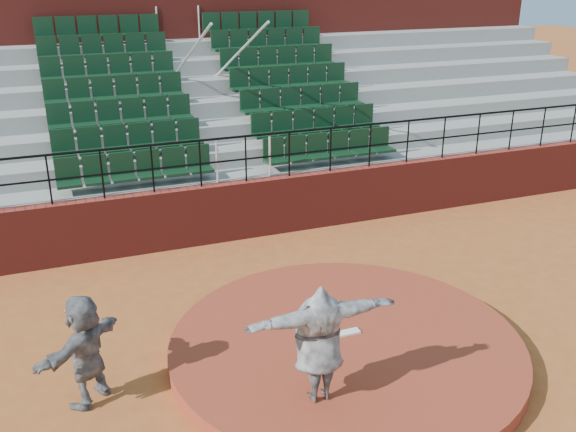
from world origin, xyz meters
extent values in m
plane|color=#AB5626|center=(0.00, 0.00, 0.00)|extent=(90.00, 90.00, 0.00)
cylinder|color=#953721|center=(0.00, 0.00, 0.12)|extent=(5.50, 5.50, 0.25)
cube|color=white|center=(0.00, 0.15, 0.27)|extent=(0.60, 0.15, 0.03)
cube|color=maroon|center=(0.00, 5.00, 0.65)|extent=(24.00, 0.30, 1.30)
cylinder|color=black|center=(0.00, 5.00, 2.30)|extent=(24.00, 0.05, 0.05)
cylinder|color=black|center=(0.00, 5.00, 1.80)|extent=(24.00, 0.04, 0.04)
cylinder|color=black|center=(-4.00, 5.00, 1.80)|extent=(0.04, 0.04, 1.00)
cylinder|color=black|center=(-3.00, 5.00, 1.80)|extent=(0.04, 0.04, 1.00)
cylinder|color=black|center=(-2.00, 5.00, 1.80)|extent=(0.04, 0.04, 1.00)
cylinder|color=black|center=(-1.00, 5.00, 1.80)|extent=(0.04, 0.04, 1.00)
cylinder|color=black|center=(0.00, 5.00, 1.80)|extent=(0.04, 0.04, 1.00)
cylinder|color=black|center=(1.00, 5.00, 1.80)|extent=(0.04, 0.04, 1.00)
cylinder|color=black|center=(2.00, 5.00, 1.80)|extent=(0.04, 0.04, 1.00)
cylinder|color=black|center=(3.00, 5.00, 1.80)|extent=(0.04, 0.04, 1.00)
cylinder|color=black|center=(4.00, 5.00, 1.80)|extent=(0.04, 0.04, 1.00)
cylinder|color=black|center=(5.00, 5.00, 1.80)|extent=(0.04, 0.04, 1.00)
cylinder|color=black|center=(6.00, 5.00, 1.80)|extent=(0.04, 0.04, 1.00)
cylinder|color=black|center=(7.00, 5.00, 1.80)|extent=(0.04, 0.04, 1.00)
cylinder|color=black|center=(8.00, 5.00, 1.80)|extent=(0.04, 0.04, 1.00)
cylinder|color=black|center=(9.00, 5.00, 1.80)|extent=(0.04, 0.04, 1.00)
cube|color=gray|center=(0.00, 5.58, 0.65)|extent=(24.00, 0.85, 1.30)
cube|color=black|center=(-2.25, 5.59, 1.66)|extent=(3.30, 0.48, 0.72)
cube|color=black|center=(2.25, 5.59, 1.66)|extent=(3.30, 0.48, 0.72)
cube|color=gray|center=(0.00, 6.43, 0.85)|extent=(24.00, 0.85, 1.70)
cube|color=black|center=(-2.25, 6.44, 2.06)|extent=(3.30, 0.48, 0.72)
cube|color=black|center=(2.25, 6.44, 2.06)|extent=(3.30, 0.48, 0.72)
cube|color=gray|center=(0.00, 7.28, 1.05)|extent=(24.00, 0.85, 2.10)
cube|color=black|center=(-2.25, 7.29, 2.46)|extent=(3.30, 0.48, 0.72)
cube|color=black|center=(2.25, 7.29, 2.46)|extent=(3.30, 0.48, 0.72)
cube|color=gray|center=(0.00, 8.12, 1.25)|extent=(24.00, 0.85, 2.50)
cube|color=black|center=(-2.25, 8.13, 2.86)|extent=(3.30, 0.48, 0.72)
cube|color=black|center=(2.25, 8.13, 2.86)|extent=(3.30, 0.48, 0.72)
cube|color=gray|center=(0.00, 8.97, 1.45)|extent=(24.00, 0.85, 2.90)
cube|color=black|center=(-2.25, 8.98, 3.26)|extent=(3.30, 0.48, 0.72)
cube|color=black|center=(2.25, 8.98, 3.26)|extent=(3.30, 0.48, 0.72)
cube|color=gray|center=(0.00, 9.82, 1.65)|extent=(24.00, 0.85, 3.30)
cube|color=black|center=(-2.25, 9.83, 3.66)|extent=(3.30, 0.48, 0.72)
cube|color=black|center=(2.25, 9.83, 3.66)|extent=(3.30, 0.48, 0.72)
cube|color=gray|center=(0.00, 10.68, 1.85)|extent=(24.00, 0.85, 3.70)
cube|color=black|center=(-2.25, 10.69, 4.06)|extent=(3.30, 0.48, 0.72)
cube|color=black|center=(2.25, 10.69, 4.06)|extent=(3.30, 0.48, 0.72)
cylinder|color=silver|center=(-0.60, 8.12, 3.40)|extent=(0.06, 5.97, 2.46)
cylinder|color=silver|center=(0.60, 8.12, 3.40)|extent=(0.06, 5.97, 2.46)
cube|color=maroon|center=(0.00, 12.60, 3.55)|extent=(24.00, 3.00, 7.10)
imported|color=black|center=(-0.98, -1.14, 1.09)|extent=(2.07, 0.59, 1.68)
imported|color=black|center=(-3.83, 0.25, 0.82)|extent=(1.45, 1.37, 1.63)
camera|label=1|loc=(-3.95, -7.68, 5.70)|focal=40.00mm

